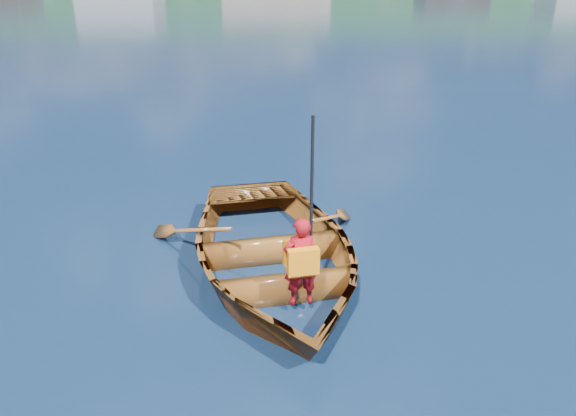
{
  "coord_description": "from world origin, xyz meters",
  "views": [
    {
      "loc": [
        -0.67,
        -6.72,
        3.68
      ],
      "look_at": [
        -0.71,
        -0.52,
        0.9
      ],
      "focal_mm": 35.0,
      "sensor_mm": 36.0,
      "label": 1
    }
  ],
  "objects": [
    {
      "name": "child_paddler",
      "position": [
        -0.56,
        -1.36,
        0.65
      ],
      "size": [
        0.43,
        0.4,
        2.12
      ],
      "color": "#A60E1A",
      "rests_on": "ground"
    },
    {
      "name": "ground",
      "position": [
        0.0,
        0.0,
        0.0
      ],
      "size": [
        600.0,
        600.0,
        0.0
      ],
      "color": "#102B44",
      "rests_on": "ground"
    },
    {
      "name": "rowboat",
      "position": [
        -0.9,
        -0.52,
        0.29
      ],
      "size": [
        3.88,
        4.79,
        0.88
      ],
      "color": "brown",
      "rests_on": "ground"
    }
  ]
}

